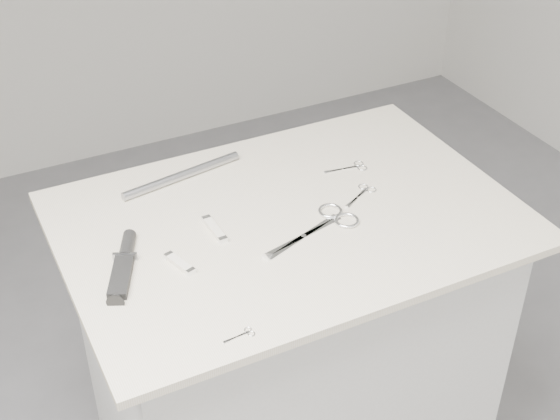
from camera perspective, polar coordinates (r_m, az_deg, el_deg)
name	(u,v)px	position (r m, az deg, el deg)	size (l,w,h in m)	color
plinth	(288,365)	(2.03, 0.62, -11.27)	(0.90, 0.60, 0.90)	beige
display_board	(290,219)	(1.73, 0.71, -0.69)	(1.00, 0.70, 0.02)	beige
large_shears	(326,223)	(1.70, 3.40, -0.95)	(0.24, 0.13, 0.01)	white
embroidery_scissors_a	(363,193)	(1.81, 6.06, 1.27)	(0.10, 0.07, 0.00)	white
embroidery_scissors_b	(352,167)	(1.90, 5.29, 3.12)	(0.11, 0.05, 0.00)	white
tiny_scissors	(243,335)	(1.44, -2.75, -9.10)	(0.06, 0.03, 0.00)	white
sheathed_knife	(124,262)	(1.61, -11.34, -3.77)	(0.11, 0.20, 0.03)	black
pocket_knife_a	(180,264)	(1.59, -7.36, -3.92)	(0.04, 0.08, 0.01)	silver
pocket_knife_b	(214,229)	(1.68, -4.82, -1.38)	(0.02, 0.10, 0.01)	silver
metal_rail	(182,175)	(1.86, -7.18, 2.53)	(0.02, 0.02, 0.31)	#909398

